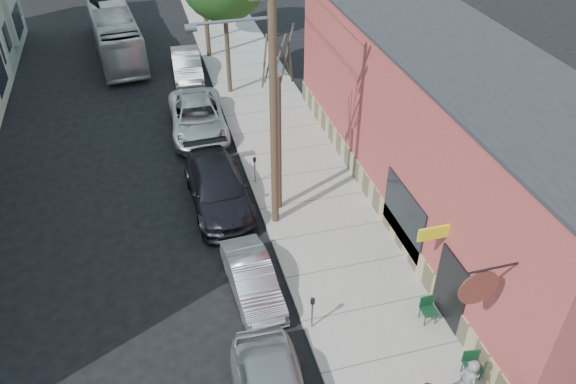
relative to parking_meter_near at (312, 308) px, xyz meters
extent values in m
plane|color=black|center=(-2.25, 0.27, -0.98)|extent=(120.00, 120.00, 0.00)
cube|color=#A19F95|center=(2.00, 11.27, -0.91)|extent=(4.50, 58.00, 0.15)
cube|color=#AB423F|center=(6.75, 5.27, 2.27)|extent=(5.00, 20.00, 6.50)
cube|color=#2B2B2D|center=(6.75, 5.27, 5.57)|extent=(5.20, 20.20, 0.12)
cube|color=tan|center=(4.23, 5.27, -0.43)|extent=(0.10, 20.00, 1.10)
cube|color=black|center=(4.22, -0.73, 0.32)|extent=(0.10, 1.60, 2.60)
cube|color=black|center=(4.22, 2.77, 0.62)|extent=(0.08, 3.00, 2.20)
cylinder|color=brown|center=(3.30, -2.93, 2.92)|extent=(1.10, 0.06, 1.10)
cube|color=yellow|center=(3.75, 0.07, 2.12)|extent=(1.00, 0.08, 0.45)
cylinder|color=slate|center=(0.00, 0.00, -0.28)|extent=(0.06, 0.06, 1.10)
cylinder|color=black|center=(0.00, 0.00, 0.32)|extent=(0.14, 0.14, 0.18)
cylinder|color=slate|center=(0.00, 8.14, -0.28)|extent=(0.06, 0.06, 1.10)
cylinder|color=black|center=(0.00, 8.14, 0.32)|extent=(0.14, 0.14, 0.18)
cylinder|color=#503A28|center=(0.20, 5.45, 4.17)|extent=(0.28, 0.28, 10.00)
cylinder|color=slate|center=(-2.30, 5.45, 7.07)|extent=(0.35, 0.24, 0.24)
cylinder|color=#44392C|center=(0.55, 6.24, 2.01)|extent=(0.24, 0.24, 5.68)
cylinder|color=#44392C|center=(0.55, 17.03, 2.06)|extent=(0.24, 0.24, 5.78)
cylinder|color=#44392C|center=(0.55, 25.01, 1.77)|extent=(0.24, 0.24, 5.20)
imported|color=gray|center=(3.18, -3.66, 0.04)|extent=(0.50, 0.69, 1.75)
imported|color=#98989F|center=(-1.45, 2.03, -0.34)|extent=(1.58, 3.98, 1.29)
imported|color=black|center=(-1.72, 7.23, -0.18)|extent=(2.41, 5.57, 1.60)
imported|color=#B4B9BC|center=(-1.70, 13.30, -0.20)|extent=(2.84, 5.74, 1.57)
imported|color=#95989C|center=(-1.45, 19.76, -0.23)|extent=(1.78, 4.63, 1.50)
imported|color=silver|center=(-5.29, 24.42, 0.46)|extent=(3.46, 10.56, 2.89)
camera|label=1|loc=(-3.80, -11.09, 13.02)|focal=35.00mm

